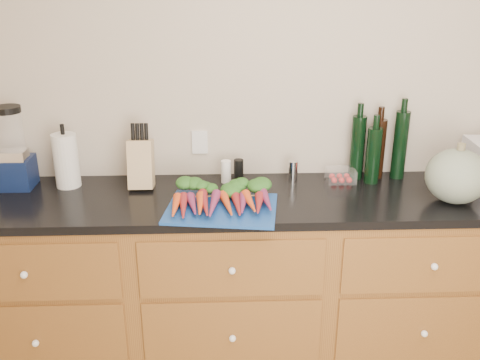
{
  "coord_description": "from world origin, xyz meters",
  "views": [
    {
      "loc": [
        -0.49,
        -1.06,
        1.94
      ],
      "look_at": [
        -0.41,
        1.2,
        1.06
      ],
      "focal_mm": 40.0,
      "sensor_mm": 36.0,
      "label": 1
    }
  ],
  "objects_px": {
    "paper_towel": "(66,161)",
    "tomato_box": "(341,175)",
    "cutting_board": "(222,209)",
    "carrots": "(222,198)",
    "blender_appliance": "(13,153)",
    "knife_block": "(141,164)",
    "squash": "(457,176)"
  },
  "relations": [
    {
      "from": "carrots",
      "to": "tomato_box",
      "type": "bearing_deg",
      "value": 25.13
    },
    {
      "from": "cutting_board",
      "to": "paper_towel",
      "type": "bearing_deg",
      "value": 157.24
    },
    {
      "from": "blender_appliance",
      "to": "knife_block",
      "type": "height_order",
      "value": "blender_appliance"
    },
    {
      "from": "carrots",
      "to": "knife_block",
      "type": "xyz_separation_m",
      "value": [
        -0.39,
        0.26,
        0.08
      ]
    },
    {
      "from": "carrots",
      "to": "cutting_board",
      "type": "bearing_deg",
      "value": -90.0
    },
    {
      "from": "blender_appliance",
      "to": "knife_block",
      "type": "relative_size",
      "value": 1.72
    },
    {
      "from": "blender_appliance",
      "to": "paper_towel",
      "type": "distance_m",
      "value": 0.25
    },
    {
      "from": "cutting_board",
      "to": "blender_appliance",
      "type": "distance_m",
      "value": 1.07
    },
    {
      "from": "paper_towel",
      "to": "tomato_box",
      "type": "distance_m",
      "value": 1.38
    },
    {
      "from": "carrots",
      "to": "blender_appliance",
      "type": "relative_size",
      "value": 1.11
    },
    {
      "from": "cutting_board",
      "to": "carrots",
      "type": "distance_m",
      "value": 0.05
    },
    {
      "from": "knife_block",
      "to": "tomato_box",
      "type": "relative_size",
      "value": 1.67
    },
    {
      "from": "cutting_board",
      "to": "paper_towel",
      "type": "height_order",
      "value": "paper_towel"
    },
    {
      "from": "paper_towel",
      "to": "knife_block",
      "type": "height_order",
      "value": "paper_towel"
    },
    {
      "from": "carrots",
      "to": "knife_block",
      "type": "bearing_deg",
      "value": 146.95
    },
    {
      "from": "blender_appliance",
      "to": "tomato_box",
      "type": "height_order",
      "value": "blender_appliance"
    },
    {
      "from": "squash",
      "to": "knife_block",
      "type": "xyz_separation_m",
      "value": [
        -1.47,
        0.25,
        -0.01
      ]
    },
    {
      "from": "squash",
      "to": "blender_appliance",
      "type": "relative_size",
      "value": 0.69
    },
    {
      "from": "tomato_box",
      "to": "cutting_board",
      "type": "bearing_deg",
      "value": -151.6
    },
    {
      "from": "squash",
      "to": "knife_block",
      "type": "relative_size",
      "value": 1.18
    },
    {
      "from": "carrots",
      "to": "blender_appliance",
      "type": "height_order",
      "value": "blender_appliance"
    },
    {
      "from": "carrots",
      "to": "knife_block",
      "type": "distance_m",
      "value": 0.48
    },
    {
      "from": "blender_appliance",
      "to": "tomato_box",
      "type": "relative_size",
      "value": 2.87
    },
    {
      "from": "carrots",
      "to": "squash",
      "type": "distance_m",
      "value": 1.08
    },
    {
      "from": "squash",
      "to": "blender_appliance",
      "type": "bearing_deg",
      "value": 172.79
    },
    {
      "from": "cutting_board",
      "to": "knife_block",
      "type": "bearing_deg",
      "value": 142.71
    },
    {
      "from": "squash",
      "to": "knife_block",
      "type": "bearing_deg",
      "value": 170.49
    },
    {
      "from": "carrots",
      "to": "tomato_box",
      "type": "xyz_separation_m",
      "value": [
        0.61,
        0.29,
        -0.01
      ]
    },
    {
      "from": "carrots",
      "to": "tomato_box",
      "type": "height_order",
      "value": "carrots"
    },
    {
      "from": "cutting_board",
      "to": "tomato_box",
      "type": "height_order",
      "value": "tomato_box"
    },
    {
      "from": "carrots",
      "to": "paper_towel",
      "type": "xyz_separation_m",
      "value": [
        -0.76,
        0.28,
        0.1
      ]
    },
    {
      "from": "carrots",
      "to": "tomato_box",
      "type": "distance_m",
      "value": 0.67
    }
  ]
}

